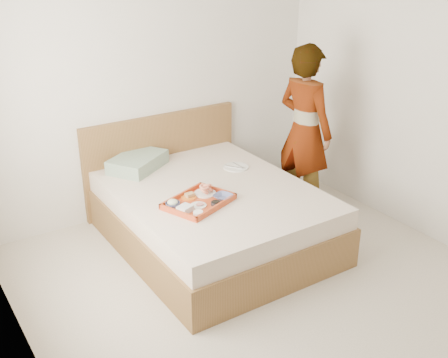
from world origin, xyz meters
name	(u,v)px	position (x,y,z in m)	size (l,w,h in m)	color
ground	(280,298)	(0.00, 0.00, 0.00)	(3.50, 4.00, 0.01)	beige
wall_back	(154,79)	(0.00, 2.00, 1.30)	(3.50, 0.01, 2.60)	silver
wall_left	(21,201)	(-1.75, 0.00, 1.30)	(0.01, 4.00, 2.60)	silver
bed	(213,216)	(0.02, 1.00, 0.27)	(1.65, 2.00, 0.53)	brown
headboard	(162,160)	(0.02, 1.97, 0.47)	(1.65, 0.06, 0.95)	brown
pillow	(138,162)	(-0.32, 1.78, 0.59)	(0.54, 0.37, 0.13)	#98B499
tray	(199,201)	(-0.23, 0.82, 0.55)	(0.54, 0.39, 0.05)	#B63A1E
prawn_plate	(205,193)	(-0.10, 0.93, 0.55)	(0.19, 0.19, 0.01)	white
navy_bowl_big	(223,197)	(-0.03, 0.76, 0.56)	(0.15, 0.15, 0.04)	navy
sauce_dish	(216,203)	(-0.14, 0.70, 0.56)	(0.08, 0.08, 0.03)	black
meat_plate	(198,206)	(-0.27, 0.76, 0.55)	(0.13, 0.13, 0.01)	white
bread_plate	(189,197)	(-0.25, 0.94, 0.55)	(0.13, 0.13, 0.01)	orange
salad_bowl	(173,204)	(-0.44, 0.87, 0.56)	(0.12, 0.12, 0.04)	navy
plastic_tub	(185,209)	(-0.40, 0.73, 0.57)	(0.11, 0.09, 0.05)	silver
cheese_round	(198,213)	(-0.34, 0.63, 0.56)	(0.08, 0.08, 0.03)	white
dinner_plate	(236,167)	(0.47, 1.29, 0.54)	(0.24, 0.24, 0.01)	white
person	(305,131)	(1.11, 1.08, 0.84)	(0.61, 0.40, 1.67)	beige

